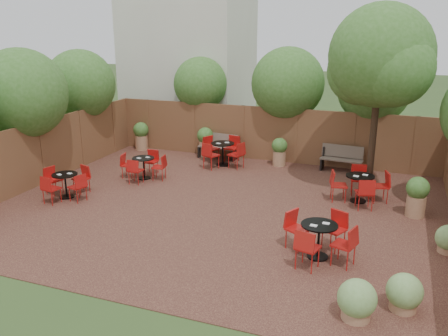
% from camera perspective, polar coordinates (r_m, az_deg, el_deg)
% --- Properties ---
extents(ground, '(80.00, 80.00, 0.00)m').
position_cam_1_polar(ground, '(13.09, -0.47, -4.83)').
color(ground, '#354F23').
rests_on(ground, ground).
extents(courtyard_paving, '(12.00, 10.00, 0.02)m').
position_cam_1_polar(courtyard_paving, '(13.09, -0.47, -4.78)').
color(courtyard_paving, '#3A1B17').
rests_on(courtyard_paving, ground).
extents(fence_back, '(12.00, 0.08, 2.00)m').
position_cam_1_polar(fence_back, '(17.35, 5.44, 4.09)').
color(fence_back, brown).
rests_on(fence_back, ground).
extents(fence_left, '(0.08, 10.00, 2.00)m').
position_cam_1_polar(fence_left, '(15.83, -21.22, 1.71)').
color(fence_left, brown).
rests_on(fence_left, ground).
extents(neighbour_building, '(5.00, 4.00, 8.00)m').
position_cam_1_polar(neighbour_building, '(21.28, -4.25, 14.70)').
color(neighbour_building, beige).
rests_on(neighbour_building, ground).
extents(overhang_foliage, '(15.72, 10.72, 2.77)m').
position_cam_1_polar(overhang_foliage, '(15.48, -2.97, 9.19)').
color(overhang_foliage, '#346320').
rests_on(overhang_foliage, ground).
extents(courtyard_tree, '(2.98, 2.91, 5.47)m').
position_cam_1_polar(courtyard_tree, '(14.16, 18.36, 12.15)').
color(courtyard_tree, black).
rests_on(courtyard_tree, courtyard_paving).
extents(park_bench_left, '(1.53, 0.63, 0.92)m').
position_cam_1_polar(park_bench_left, '(17.67, -0.68, 2.72)').
color(park_bench_left, brown).
rests_on(park_bench_left, courtyard_paving).
extents(park_bench_right, '(1.45, 0.58, 0.88)m').
position_cam_1_polar(park_bench_right, '(16.64, 14.08, 1.20)').
color(park_bench_right, brown).
rests_on(park_bench_right, courtyard_paving).
extents(bistro_tables, '(9.60, 7.46, 0.94)m').
position_cam_1_polar(bistro_tables, '(13.86, 0.27, -1.50)').
color(bistro_tables, black).
rests_on(bistro_tables, courtyard_paving).
extents(planters, '(10.82, 4.08, 1.11)m').
position_cam_1_polar(planters, '(16.51, 1.94, 2.07)').
color(planters, '#9A6D4D').
rests_on(planters, courtyard_paving).
extents(low_shrubs, '(2.31, 3.87, 0.73)m').
position_cam_1_polar(low_shrubs, '(9.56, 20.66, -12.47)').
color(low_shrubs, '#9A6D4D').
rests_on(low_shrubs, courtyard_paving).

